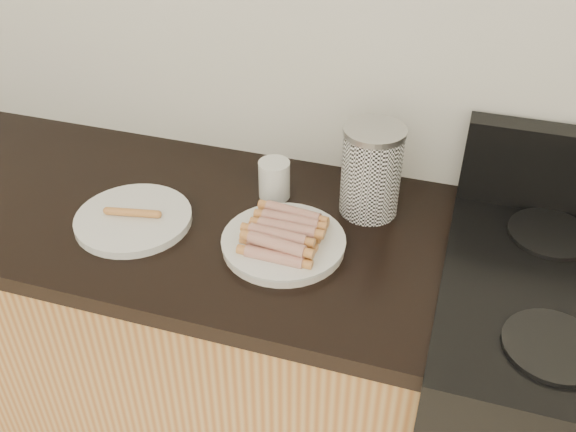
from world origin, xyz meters
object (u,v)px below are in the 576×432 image
(main_plate, at_px, (284,244))
(side_plate, at_px, (134,219))
(canister, at_px, (371,170))
(mug, at_px, (274,179))

(main_plate, xyz_separation_m, side_plate, (-0.35, -0.02, 0.00))
(main_plate, height_order, canister, canister)
(main_plate, distance_m, canister, 0.26)
(side_plate, bearing_deg, canister, 22.72)
(canister, xyz_separation_m, mug, (-0.23, -0.01, -0.06))
(main_plate, relative_size, side_plate, 1.00)
(side_plate, distance_m, canister, 0.55)
(canister, bearing_deg, mug, -177.34)
(canister, height_order, mug, canister)
(canister, bearing_deg, main_plate, -127.34)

